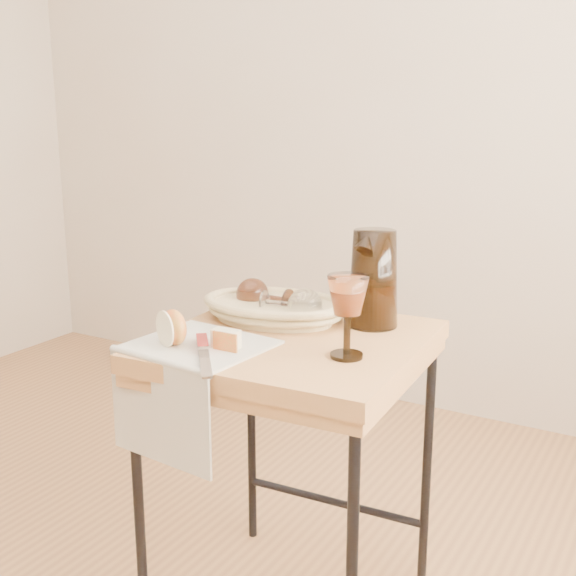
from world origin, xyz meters
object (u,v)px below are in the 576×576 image
Objects in this scene: goblet_lying_a at (267,297)px; table_knife at (204,352)px; side_table at (292,482)px; wine_goblet at (347,316)px; pitcher at (374,279)px; apple_half at (174,327)px; bread_basket at (274,310)px; tea_towel at (199,345)px; goblet_lying_b at (287,304)px.

goblet_lying_a reaches higher than table_knife.
side_table is 4.10× the size of wine_goblet.
wine_goblet is at bearing -78.18° from pitcher.
apple_half is 0.35× the size of table_knife.
bread_basket is at bearing 150.16° from wine_goblet.
tea_towel is at bearing 88.51° from goblet_lying_a.
tea_towel is 1.14× the size of table_knife.
side_table is 0.46m from goblet_lying_a.
side_table is 2.71× the size of pitcher.
apple_half reaches higher than bread_basket.
goblet_lying_a is (-0.13, 0.10, 0.42)m from side_table.
side_table is 0.43m from goblet_lying_b.
table_knife is (0.02, -0.32, -0.01)m from bread_basket.
side_table is at bearing -124.61° from pitcher.
goblet_lying_b is at bearing 148.59° from wine_goblet.
pitcher is 0.46m from table_knife.
apple_half is at bearing -146.91° from table_knife.
side_table is at bearing -61.96° from goblet_lying_b.
wine_goblet reaches higher than tea_towel.
apple_half reaches higher than side_table.
goblet_lying_a is (0.01, 0.27, 0.05)m from tea_towel.
bread_basket is at bearing 154.70° from goblet_lying_a.
wine_goblet reaches higher than bread_basket.
side_table is 3.00× the size of table_knife.
wine_goblet is (0.05, -0.24, -0.03)m from pitcher.
side_table is 0.42m from bread_basket.
side_table is at bearing 120.84° from table_knife.
table_knife is at bearing -95.52° from bread_basket.
goblet_lying_b is (0.09, 0.23, 0.05)m from tea_towel.
apple_half reaches higher than table_knife.
side_table is 0.50m from wine_goblet.
bread_basket reaches higher than table_knife.
wine_goblet is (0.30, -0.17, 0.04)m from goblet_lying_a.
side_table is 0.50m from apple_half.
tea_towel is 0.26m from bread_basket.
table_knife is at bearing -116.36° from pitcher.
side_table is 0.43m from tea_towel.
goblet_lying_a is at bearing 92.63° from tea_towel.
goblet_lying_b is 0.30m from table_knife.
apple_half is (-0.19, -0.20, 0.42)m from side_table.
apple_half is (-0.06, -0.30, -0.01)m from goblet_lying_a.
pitcher is (0.27, 0.34, 0.11)m from tea_towel.
goblet_lying_b is (0.05, -0.02, 0.03)m from bread_basket.
tea_towel reaches higher than side_table.
tea_towel is at bearing -130.93° from side_table.
bread_basket is 0.06m from goblet_lying_b.
goblet_lying_b is at bearing 127.58° from side_table.
tea_towel is 0.26m from goblet_lying_b.
pitcher is (0.25, 0.07, 0.06)m from goblet_lying_a.
goblet_lying_b is 0.22m from pitcher.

